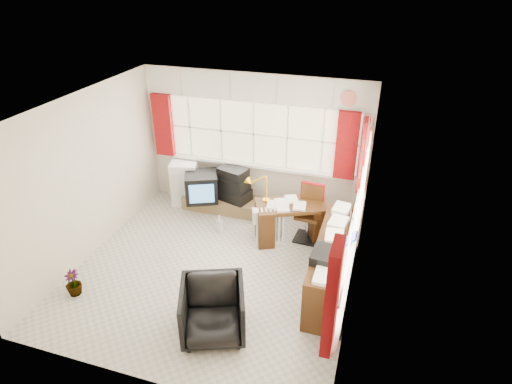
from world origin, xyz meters
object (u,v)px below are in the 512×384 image
office_chair (213,311)px  mini_fridge (185,182)px  crt_tv (202,187)px  task_chair (310,210)px  radiator (270,230)px  desk (291,220)px  credenza (334,263)px  tv_bench (222,203)px  desk_lamp (266,183)px

office_chair → mini_fridge: 3.41m
crt_tv → task_chair: bearing=-5.8°
radiator → crt_tv: size_ratio=0.92×
mini_fridge → radiator: bearing=-25.4°
task_chair → radiator: 0.75m
desk → credenza: (0.82, -0.96, 0.03)m
office_chair → credenza: bearing=24.7°
task_chair → credenza: task_chair is taller
office_chair → mini_fridge: bearing=99.5°
task_chair → tv_bench: bearing=167.3°
task_chair → crt_tv: size_ratio=1.31×
desk_lamp → office_chair: size_ratio=0.59×
credenza → mini_fridge: 3.43m
office_chair → crt_tv: (-1.31, 2.66, 0.15)m
office_chair → radiator: size_ratio=1.17×
desk → tv_bench: size_ratio=0.92×
task_chair → tv_bench: size_ratio=0.68×
desk → radiator: desk is taller
office_chair → mini_fridge: size_ratio=0.95×
desk → office_chair: office_chair is taller
desk → crt_tv: bearing=167.9°
desk_lamp → radiator: desk_lamp is taller
task_chair → tv_bench: task_chair is taller
office_chair → crt_tv: crt_tv is taller
desk_lamp → credenza: bearing=-37.0°
office_chair → tv_bench: size_ratio=0.56×
credenza → mini_fridge: (-3.03, 1.60, 0.02)m
desk_lamp → radiator: (0.14, -0.25, -0.71)m
radiator → credenza: size_ratio=0.33×
radiator → crt_tv: crt_tv is taller
desk_lamp → tv_bench: (-1.03, 0.58, -0.86)m
radiator → task_chair: bearing=38.6°
tv_bench → crt_tv: crt_tv is taller
task_chair → crt_tv: (-2.02, 0.20, 0.00)m
desk_lamp → office_chair: desk_lamp is taller
office_chair → credenza: size_ratio=0.39×
tv_bench → radiator: bearing=-35.5°
desk → mini_fridge: size_ratio=1.55×
desk → office_chair: 2.33m
desk_lamp → office_chair: bearing=-90.3°
desk → desk_lamp: desk_lamp is taller
task_chair → radiator: size_ratio=1.43×
credenza → tv_bench: (-2.28, 1.52, -0.27)m
radiator → tv_bench: 1.44m
desk_lamp → credenza: desk_lamp is taller
desk_lamp → mini_fridge: desk_lamp is taller
desk_lamp → crt_tv: (-1.32, 0.39, -0.48)m
credenza → crt_tv: 2.90m
desk → mini_fridge: (-2.21, 0.64, 0.04)m
desk_lamp → task_chair: 0.86m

